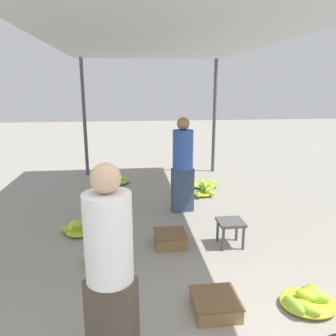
% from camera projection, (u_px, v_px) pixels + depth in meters
% --- Properties ---
extents(canopy_post_back_left, '(0.08, 0.08, 2.75)m').
position_uv_depth(canopy_post_back_left, '(84.00, 119.00, 7.70)').
color(canopy_post_back_left, '#4C4C51').
rests_on(canopy_post_back_left, ground).
extents(canopy_post_back_right, '(0.08, 0.08, 2.75)m').
position_uv_depth(canopy_post_back_right, '(214.00, 117.00, 8.07)').
color(canopy_post_back_right, '#4C4C51').
rests_on(canopy_post_back_right, ground).
extents(canopy_tarp, '(3.54, 6.82, 0.04)m').
position_uv_depth(canopy_tarp, '(166.00, 36.00, 4.46)').
color(canopy_tarp, '#B2B2B7').
rests_on(canopy_tarp, canopy_post_front_left).
extents(vendor_foreground, '(0.45, 0.45, 1.60)m').
position_uv_depth(vendor_foreground, '(110.00, 268.00, 2.33)').
color(vendor_foreground, '#4C4238').
rests_on(vendor_foreground, ground).
extents(stool, '(0.34, 0.34, 0.35)m').
position_uv_depth(stool, '(231.00, 225.00, 4.38)').
color(stool, '#4C4C4C').
rests_on(stool, ground).
extents(banana_pile_left_0, '(0.64, 0.50, 0.28)m').
position_uv_depth(banana_pile_left_0, '(109.00, 203.00, 5.79)').
color(banana_pile_left_0, '#9BC230').
rests_on(banana_pile_left_0, ground).
extents(banana_pile_left_1, '(0.52, 0.47, 0.30)m').
position_uv_depth(banana_pile_left_1, '(103.00, 257.00, 3.89)').
color(banana_pile_left_1, '#8FBE32').
rests_on(banana_pile_left_1, ground).
extents(banana_pile_left_2, '(0.52, 0.40, 0.23)m').
position_uv_depth(banana_pile_left_2, '(78.00, 229.00, 4.76)').
color(banana_pile_left_2, '#9CC330').
rests_on(banana_pile_left_2, ground).
extents(banana_pile_left_3, '(0.68, 0.62, 0.27)m').
position_uv_depth(banana_pile_left_3, '(116.00, 181.00, 7.29)').
color(banana_pile_left_3, '#75B337').
rests_on(banana_pile_left_3, ground).
extents(banana_pile_right_0, '(0.47, 0.43, 0.29)m').
position_uv_depth(banana_pile_right_0, '(204.00, 191.00, 6.43)').
color(banana_pile_right_0, '#78B437').
rests_on(banana_pile_right_0, ground).
extents(banana_pile_right_1, '(0.61, 0.61, 0.15)m').
position_uv_depth(banana_pile_right_1, '(204.00, 185.00, 7.03)').
color(banana_pile_right_1, yellow).
rests_on(banana_pile_right_1, ground).
extents(banana_pile_right_2, '(0.55, 0.56, 0.19)m').
position_uv_depth(banana_pile_right_2, '(308.00, 301.00, 3.17)').
color(banana_pile_right_2, '#A4C62F').
rests_on(banana_pile_right_2, ground).
extents(crate_near, '(0.43, 0.43, 0.18)m').
position_uv_depth(crate_near, '(170.00, 239.00, 4.44)').
color(crate_near, olive).
rests_on(crate_near, ground).
extents(crate_mid, '(0.44, 0.44, 0.16)m').
position_uv_depth(crate_mid, '(215.00, 304.00, 3.11)').
color(crate_mid, olive).
rests_on(crate_mid, ground).
extents(shopper_walking_mid, '(0.39, 0.39, 1.62)m').
position_uv_depth(shopper_walking_mid, '(183.00, 164.00, 5.50)').
color(shopper_walking_mid, '#384766').
rests_on(shopper_walking_mid, ground).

